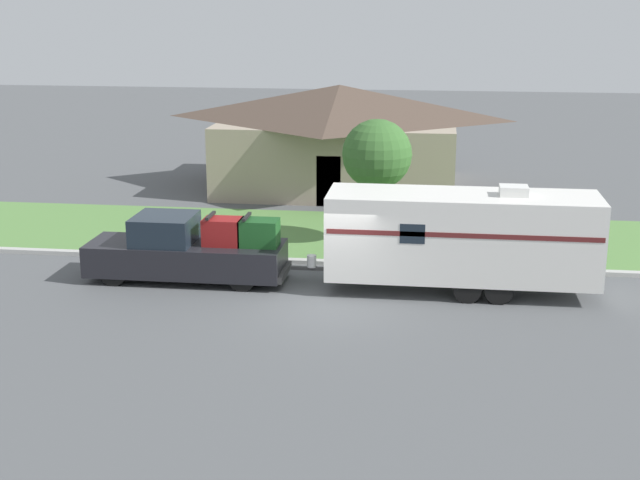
# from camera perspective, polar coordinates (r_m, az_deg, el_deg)

# --- Properties ---
(ground_plane) EXTENTS (120.00, 120.00, 0.00)m
(ground_plane) POSITION_cam_1_polar(r_m,az_deg,el_deg) (25.14, 0.59, -4.08)
(ground_plane) COLOR #515456
(curb_strip) EXTENTS (80.00, 0.30, 0.14)m
(curb_strip) POSITION_cam_1_polar(r_m,az_deg,el_deg) (28.66, 1.50, -1.48)
(curb_strip) COLOR #ADADA8
(curb_strip) RESTS_ON ground_plane
(lawn_strip) EXTENTS (80.00, 7.00, 0.03)m
(lawn_strip) POSITION_cam_1_polar(r_m,az_deg,el_deg) (32.17, 2.19, 0.28)
(lawn_strip) COLOR #568442
(lawn_strip) RESTS_ON ground_plane
(house_across_street) EXTENTS (11.05, 8.63, 4.60)m
(house_across_street) POSITION_cam_1_polar(r_m,az_deg,el_deg) (40.16, 1.25, 6.75)
(house_across_street) COLOR gray
(house_across_street) RESTS_ON ground_plane
(pickup_truck) EXTENTS (6.06, 1.99, 2.08)m
(pickup_truck) POSITION_cam_1_polar(r_m,az_deg,el_deg) (27.25, -8.44, -0.69)
(pickup_truck) COLOR black
(pickup_truck) RESTS_ON ground_plane
(travel_trailer) EXTENTS (8.90, 2.34, 3.19)m
(travel_trailer) POSITION_cam_1_polar(r_m,az_deg,el_deg) (26.04, 9.08, 0.26)
(travel_trailer) COLOR black
(travel_trailer) RESTS_ON ground_plane
(mailbox) EXTENTS (0.48, 0.20, 1.31)m
(mailbox) POSITION_cam_1_polar(r_m,az_deg,el_deg) (29.77, -5.63, 0.96)
(mailbox) COLOR brown
(mailbox) RESTS_ON ground_plane
(tree_in_yard) EXTENTS (2.40, 2.40, 4.36)m
(tree_in_yard) POSITION_cam_1_polar(r_m,az_deg,el_deg) (30.56, 3.67, 5.47)
(tree_in_yard) COLOR brown
(tree_in_yard) RESTS_ON ground_plane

